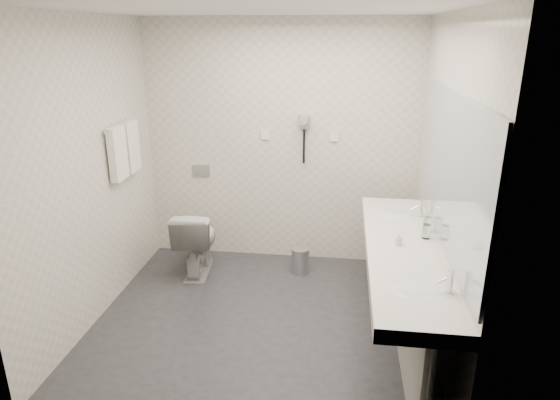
# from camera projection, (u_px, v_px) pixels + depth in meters

# --- Properties ---
(floor) EXTENTS (2.80, 2.80, 0.00)m
(floor) POSITION_uv_depth(u_px,v_px,m) (261.00, 319.00, 4.21)
(floor) COLOR #28282D
(floor) RESTS_ON ground
(ceiling) EXTENTS (2.80, 2.80, 0.00)m
(ceiling) POSITION_uv_depth(u_px,v_px,m) (256.00, 10.00, 3.39)
(ceiling) COLOR silver
(ceiling) RESTS_ON wall_back
(wall_back) EXTENTS (2.80, 0.00, 2.80)m
(wall_back) POSITION_uv_depth(u_px,v_px,m) (280.00, 145.00, 5.02)
(wall_back) COLOR beige
(wall_back) RESTS_ON floor
(wall_front) EXTENTS (2.80, 0.00, 2.80)m
(wall_front) POSITION_uv_depth(u_px,v_px,m) (216.00, 252.00, 2.59)
(wall_front) COLOR beige
(wall_front) RESTS_ON floor
(wall_left) EXTENTS (0.00, 2.60, 2.60)m
(wall_left) POSITION_uv_depth(u_px,v_px,m) (90.00, 175.00, 3.98)
(wall_left) COLOR beige
(wall_left) RESTS_ON floor
(wall_right) EXTENTS (0.00, 2.60, 2.60)m
(wall_right) POSITION_uv_depth(u_px,v_px,m) (443.00, 188.00, 3.63)
(wall_right) COLOR beige
(wall_right) RESTS_ON floor
(vanity_counter) EXTENTS (0.55, 2.20, 0.10)m
(vanity_counter) POSITION_uv_depth(u_px,v_px,m) (404.00, 253.00, 3.63)
(vanity_counter) COLOR silver
(vanity_counter) RESTS_ON floor
(vanity_panel) EXTENTS (0.03, 2.15, 0.75)m
(vanity_panel) POSITION_uv_depth(u_px,v_px,m) (402.00, 303.00, 3.76)
(vanity_panel) COLOR gray
(vanity_panel) RESTS_ON floor
(vanity_post_near) EXTENTS (0.06, 0.06, 0.75)m
(vanity_post_near) POSITION_uv_depth(u_px,v_px,m) (427.00, 398.00, 2.78)
(vanity_post_near) COLOR silver
(vanity_post_near) RESTS_ON floor
(vanity_post_far) EXTENTS (0.06, 0.06, 0.75)m
(vanity_post_far) POSITION_uv_depth(u_px,v_px,m) (394.00, 247.00, 4.73)
(vanity_post_far) COLOR silver
(vanity_post_far) RESTS_ON floor
(mirror) EXTENTS (0.02, 2.20, 1.05)m
(mirror) POSITION_uv_depth(u_px,v_px,m) (450.00, 170.00, 3.38)
(mirror) COLOR #B2BCC6
(mirror) RESTS_ON wall_right
(basin_near) EXTENTS (0.40, 0.31, 0.05)m
(basin_near) POSITION_uv_depth(u_px,v_px,m) (415.00, 292.00, 3.01)
(basin_near) COLOR silver
(basin_near) RESTS_ON vanity_counter
(basin_far) EXTENTS (0.40, 0.31, 0.05)m
(basin_far) POSITION_uv_depth(u_px,v_px,m) (396.00, 217.00, 4.22)
(basin_far) COLOR silver
(basin_far) RESTS_ON vanity_counter
(faucet_near) EXTENTS (0.04, 0.04, 0.15)m
(faucet_near) POSITION_uv_depth(u_px,v_px,m) (450.00, 281.00, 2.95)
(faucet_near) COLOR silver
(faucet_near) RESTS_ON vanity_counter
(faucet_far) EXTENTS (0.04, 0.04, 0.15)m
(faucet_far) POSITION_uv_depth(u_px,v_px,m) (420.00, 208.00, 4.17)
(faucet_far) COLOR silver
(faucet_far) RESTS_ON vanity_counter
(soap_bottle_a) EXTENTS (0.05, 0.05, 0.09)m
(soap_bottle_a) POSITION_uv_depth(u_px,v_px,m) (399.00, 239.00, 3.62)
(soap_bottle_a) COLOR silver
(soap_bottle_a) RESTS_ON vanity_counter
(glass_left) EXTENTS (0.07, 0.07, 0.11)m
(glass_left) POSITION_uv_depth(u_px,v_px,m) (426.00, 231.00, 3.73)
(glass_left) COLOR silver
(glass_left) RESTS_ON vanity_counter
(glass_right) EXTENTS (0.08, 0.08, 0.12)m
(glass_right) POSITION_uv_depth(u_px,v_px,m) (427.00, 224.00, 3.86)
(glass_right) COLOR silver
(glass_right) RESTS_ON vanity_counter
(toilet) EXTENTS (0.45, 0.71, 0.69)m
(toilet) POSITION_uv_depth(u_px,v_px,m) (196.00, 240.00, 4.95)
(toilet) COLOR silver
(toilet) RESTS_ON floor
(flush_plate) EXTENTS (0.18, 0.02, 0.12)m
(flush_plate) POSITION_uv_depth(u_px,v_px,m) (201.00, 170.00, 5.21)
(flush_plate) COLOR #B2B5BA
(flush_plate) RESTS_ON wall_back
(pedal_bin) EXTENTS (0.23, 0.23, 0.25)m
(pedal_bin) POSITION_uv_depth(u_px,v_px,m) (300.00, 261.00, 5.00)
(pedal_bin) COLOR #B2B5BA
(pedal_bin) RESTS_ON floor
(bin_lid) EXTENTS (0.18, 0.18, 0.02)m
(bin_lid) POSITION_uv_depth(u_px,v_px,m) (300.00, 249.00, 4.95)
(bin_lid) COLOR #B2B5BA
(bin_lid) RESTS_ON pedal_bin
(towel_rail) EXTENTS (0.02, 0.62, 0.02)m
(towel_rail) POSITION_uv_depth(u_px,v_px,m) (121.00, 126.00, 4.39)
(towel_rail) COLOR silver
(towel_rail) RESTS_ON wall_left
(towel_near) EXTENTS (0.07, 0.24, 0.48)m
(towel_near) POSITION_uv_depth(u_px,v_px,m) (118.00, 154.00, 4.33)
(towel_near) COLOR white
(towel_near) RESTS_ON towel_rail
(towel_far) EXTENTS (0.07, 0.24, 0.48)m
(towel_far) POSITION_uv_depth(u_px,v_px,m) (131.00, 147.00, 4.59)
(towel_far) COLOR white
(towel_far) RESTS_ON towel_rail
(dryer_cradle) EXTENTS (0.10, 0.04, 0.14)m
(dryer_cradle) POSITION_uv_depth(u_px,v_px,m) (304.00, 122.00, 4.88)
(dryer_cradle) COLOR gray
(dryer_cradle) RESTS_ON wall_back
(dryer_barrel) EXTENTS (0.08, 0.14, 0.08)m
(dryer_barrel) POSITION_uv_depth(u_px,v_px,m) (304.00, 120.00, 4.81)
(dryer_barrel) COLOR gray
(dryer_barrel) RESTS_ON dryer_cradle
(dryer_cord) EXTENTS (0.02, 0.02, 0.35)m
(dryer_cord) POSITION_uv_depth(u_px,v_px,m) (304.00, 146.00, 4.95)
(dryer_cord) COLOR black
(dryer_cord) RESTS_ON dryer_cradle
(switch_plate_a) EXTENTS (0.09, 0.02, 0.09)m
(switch_plate_a) POSITION_uv_depth(u_px,v_px,m) (266.00, 135.00, 5.00)
(switch_plate_a) COLOR silver
(switch_plate_a) RESTS_ON wall_back
(switch_plate_b) EXTENTS (0.09, 0.02, 0.09)m
(switch_plate_b) POSITION_uv_depth(u_px,v_px,m) (334.00, 137.00, 4.91)
(switch_plate_b) COLOR silver
(switch_plate_b) RESTS_ON wall_back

